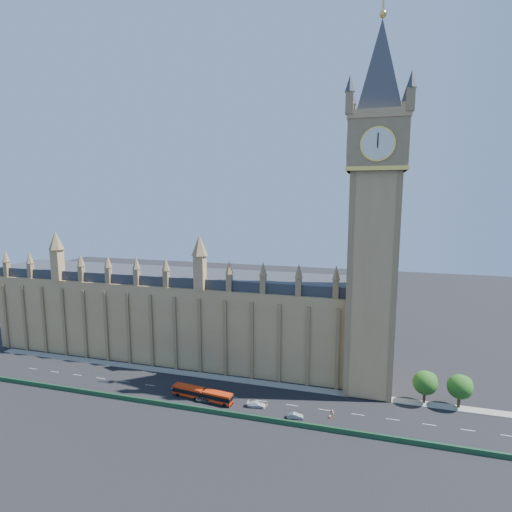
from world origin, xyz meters
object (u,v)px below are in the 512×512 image
(car_silver, at_px, (295,416))
(red_bus, at_px, (202,394))
(car_grey, at_px, (204,400))
(car_white, at_px, (256,404))

(car_silver, bearing_deg, red_bus, 77.86)
(car_grey, distance_m, car_white, 13.66)
(car_grey, xyz_separation_m, car_white, (13.59, 1.34, -0.01))
(car_white, bearing_deg, car_silver, -111.86)
(red_bus, distance_m, car_grey, 1.57)
(red_bus, distance_m, car_silver, 24.69)
(car_silver, distance_m, car_white, 10.45)
(red_bus, distance_m, car_white, 14.46)
(car_white, bearing_deg, red_bus, 83.23)
(car_silver, height_order, car_white, car_white)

